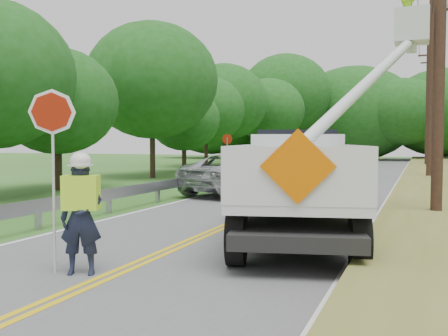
% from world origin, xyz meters
% --- Properties ---
extents(ground, '(140.00, 140.00, 0.00)m').
position_xyz_m(ground, '(0.00, 0.00, 0.00)').
color(ground, '#2D5A1D').
rests_on(ground, ground).
extents(road, '(7.20, 96.00, 0.03)m').
position_xyz_m(road, '(0.00, 14.00, 0.01)').
color(road, '#555558').
rests_on(road, ground).
extents(guardrail, '(0.18, 48.00, 0.77)m').
position_xyz_m(guardrail, '(-4.02, 14.91, 0.55)').
color(guardrail, '#95989D').
rests_on(guardrail, ground).
extents(utility_poles, '(1.60, 43.30, 10.00)m').
position_xyz_m(utility_poles, '(5.00, 17.02, 5.27)').
color(utility_poles, black).
rests_on(utility_poles, ground).
extents(treeline_left, '(11.18, 55.44, 11.92)m').
position_xyz_m(treeline_left, '(-10.43, 33.00, 5.82)').
color(treeline_left, '#332319').
rests_on(treeline_left, ground).
extents(treeline_horizon, '(56.45, 13.83, 11.28)m').
position_xyz_m(treeline_horizon, '(-0.03, 56.20, 5.50)').
color(treeline_horizon, '#184C12').
rests_on(treeline_horizon, ground).
extents(flagger, '(1.09, 0.73, 2.98)m').
position_xyz_m(flagger, '(-0.49, 0.91, 1.08)').
color(flagger, '#191E33').
rests_on(flagger, road).
extents(bucket_truck, '(4.62, 7.99, 6.89)m').
position_xyz_m(bucket_truck, '(2.02, 6.35, 1.58)').
color(bucket_truck, black).
rests_on(bucket_truck, road).
extents(suv_silver, '(4.30, 6.53, 1.67)m').
position_xyz_m(suv_silver, '(-2.13, 13.75, 0.85)').
color(suv_silver, '#BABCC3').
rests_on(suv_silver, road).
extents(suv_darkgrey, '(3.98, 5.49, 1.48)m').
position_xyz_m(suv_darkgrey, '(-1.42, 24.82, 0.76)').
color(suv_darkgrey, '#35373D').
rests_on(suv_darkgrey, road).
extents(stop_sign_permanent, '(0.54, 0.06, 2.56)m').
position_xyz_m(stop_sign_permanent, '(-4.75, 18.59, 1.70)').
color(stop_sign_permanent, '#95989D').
rests_on(stop_sign_permanent, ground).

